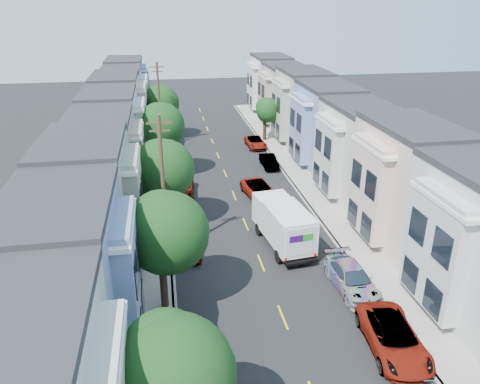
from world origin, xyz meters
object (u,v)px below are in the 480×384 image
at_px(lead_sedan, 259,190).
at_px(parked_left_d, 180,188).
at_px(tree_b, 165,233).
at_px(fedex_truck, 283,223).
at_px(tree_far_r, 267,111).
at_px(utility_pole_near, 163,189).
at_px(parked_right_b, 352,279).
at_px(parked_right_c, 269,161).
at_px(utility_pole_far, 160,106).
at_px(parked_left_b, 203,364).
at_px(parked_left_c, 187,246).
at_px(parked_right_d, 256,142).
at_px(parked_right_a, 393,338).
at_px(tree_c, 163,170).
at_px(tree_e, 160,104).
at_px(tree_a, 172,376).
at_px(tree_d, 160,126).

relative_size(lead_sedan, parked_left_d, 0.94).
distance_m(tree_b, fedex_truck, 10.84).
height_order(tree_far_r, utility_pole_near, utility_pole_near).
xyz_separation_m(fedex_truck, parked_right_b, (2.83, -6.19, -1.03)).
relative_size(lead_sedan, parked_right_c, 1.29).
xyz_separation_m(utility_pole_far, parked_left_b, (1.40, -37.62, -4.48)).
relative_size(parked_left_b, parked_right_b, 0.79).
height_order(parked_left_c, parked_right_d, parked_left_c).
distance_m(parked_right_a, parked_right_d, 35.94).
bearing_deg(tree_c, parked_left_d, 77.23).
bearing_deg(parked_right_d, lead_sedan, -101.44).
relative_size(tree_e, parked_right_d, 1.55).
height_order(tree_far_r, parked_right_c, tree_far_r).
height_order(utility_pole_far, parked_left_c, utility_pole_far).
xyz_separation_m(tree_far_r, parked_left_d, (-11.79, -16.28, -3.12)).
bearing_deg(parked_right_a, tree_far_r, 92.35).
height_order(tree_b, parked_left_b, tree_b).
bearing_deg(parked_right_d, parked_right_c, -91.39).
relative_size(tree_e, tree_far_r, 1.28).
relative_size(tree_a, parked_right_b, 1.34).
distance_m(tree_far_r, parked_left_d, 20.35).
relative_size(utility_pole_near, lead_sedan, 1.96).
bearing_deg(tree_far_r, parked_left_d, -125.92).
relative_size(parked_right_a, parked_right_d, 1.23).
xyz_separation_m(tree_d, parked_right_b, (11.20, -21.74, -4.61)).
relative_size(tree_b, tree_d, 0.95).
bearing_deg(tree_c, parked_right_c, 48.17).
bearing_deg(parked_left_c, parked_right_d, 63.74).
xyz_separation_m(parked_left_b, parked_left_c, (0.00, 11.61, -0.01)).
bearing_deg(parked_right_b, tree_d, 115.07).
relative_size(utility_pole_near, parked_left_d, 1.85).
relative_size(tree_d, fedex_truck, 1.14).
bearing_deg(tree_a, parked_left_d, 87.03).
relative_size(tree_d, parked_left_b, 1.90).
relative_size(utility_pole_far, parked_right_c, 2.53).
relative_size(parked_right_b, parked_right_c, 1.29).
distance_m(tree_c, parked_left_c, 6.36).
bearing_deg(parked_left_c, parked_left_d, 85.61).
bearing_deg(tree_b, parked_left_d, 85.20).
bearing_deg(utility_pole_near, parked_left_d, 82.59).
distance_m(tree_c, tree_e, 25.19).
bearing_deg(parked_left_d, parked_right_d, 58.83).
bearing_deg(fedex_truck, parked_left_c, 174.87).
bearing_deg(tree_c, parked_right_b, -43.29).
bearing_deg(tree_far_r, parked_left_b, -106.96).
distance_m(tree_e, utility_pole_near, 29.77).
bearing_deg(lead_sedan, fedex_truck, -99.69).
bearing_deg(parked_left_b, tree_d, 93.96).
bearing_deg(tree_d, parked_right_a, -67.69).
bearing_deg(parked_right_c, utility_pole_far, 141.11).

